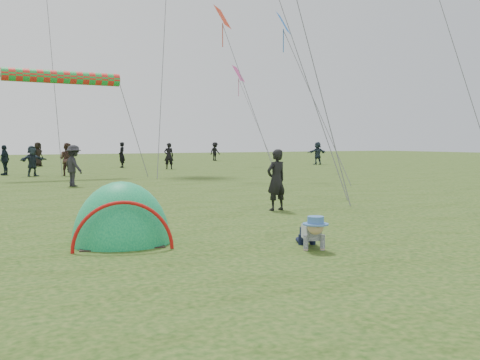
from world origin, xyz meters
TOP-DOWN VIEW (x-y plane):
  - ground at (0.00, 0.00)m, footprint 140.00×140.00m
  - crawling_toddler at (0.39, 0.42)m, footprint 0.80×0.92m
  - popup_tent at (-2.28, 2.39)m, footprint 2.01×1.79m
  - standing_adult at (2.57, 4.89)m, footprint 0.63×0.45m
  - crowd_person_0 at (5.67, 29.10)m, footprint 0.42×0.64m
  - crowd_person_3 at (-0.46, 15.05)m, footprint 0.88×1.19m
  - crowd_person_4 at (0.94, 33.81)m, footprint 1.00×0.97m
  - crowd_person_5 at (20.36, 26.50)m, footprint 1.67×0.64m
  - crowd_person_7 at (0.65, 22.05)m, footprint 1.06×1.03m
  - crowd_person_8 at (-2.14, 24.16)m, footprint 0.79×1.01m
  - crowd_person_9 at (16.96, 37.51)m, footprint 1.24×0.92m
  - crowd_person_11 at (-1.00, 22.44)m, footprint 1.53×1.01m
  - crowd_person_12 at (7.80, 25.79)m, footprint 0.69×0.52m
  - rainbow_tube_kite at (0.25, 20.57)m, footprint 5.56×0.64m
  - diamond_kite_4 at (9.39, 14.86)m, footprint 1.16×1.16m
  - diamond_kite_5 at (14.04, 27.72)m, footprint 1.38×1.38m
  - diamond_kite_7 at (6.85, 16.25)m, footprint 1.19×1.19m

SIDE VIEW (x-z plane):
  - ground at x=0.00m, z-range 0.00..0.00m
  - popup_tent at x=-2.28m, z-range -1.11..1.11m
  - crawling_toddler at x=0.39m, z-range 0.00..0.59m
  - crowd_person_11 at x=-1.00m, z-range 0.00..1.58m
  - standing_adult at x=2.57m, z-range 0.00..1.60m
  - crowd_person_8 at x=-2.14m, z-range 0.00..1.61m
  - crowd_person_3 at x=-0.46m, z-range 0.00..1.65m
  - crowd_person_12 at x=7.80m, z-range 0.00..1.70m
  - crowd_person_9 at x=16.96m, z-range 0.00..1.71m
  - crowd_person_7 at x=0.65m, z-range 0.00..1.71m
  - crowd_person_4 at x=0.94m, z-range 0.00..1.73m
  - crowd_person_0 at x=5.67m, z-range 0.00..1.74m
  - crowd_person_5 at x=20.36m, z-range 0.00..1.76m
  - rainbow_tube_kite at x=0.25m, z-range 4.61..5.25m
  - diamond_kite_5 at x=14.04m, z-range 6.15..7.27m
  - diamond_kite_4 at x=9.39m, z-range 6.94..7.88m
  - diamond_kite_7 at x=6.85m, z-range 7.20..8.18m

